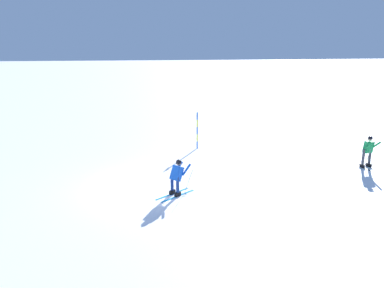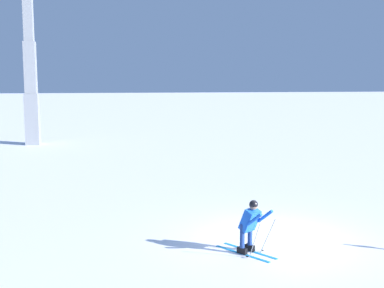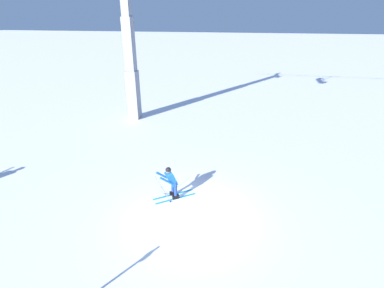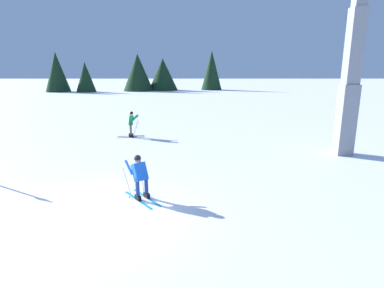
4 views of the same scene
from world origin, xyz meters
The scene contains 3 objects.
ground_plane centered at (0.00, 0.00, 0.00)m, with size 260.00×260.00×0.00m, color white.
skier_carving_main centered at (-1.08, 1.03, 0.84)m, with size 1.69×1.42×1.58m.
lift_tower_near centered at (-6.58, 10.43, 4.58)m, with size 0.78×2.70×11.03m.
Camera 3 is at (1.89, -8.73, 7.04)m, focal length 26.85 mm.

